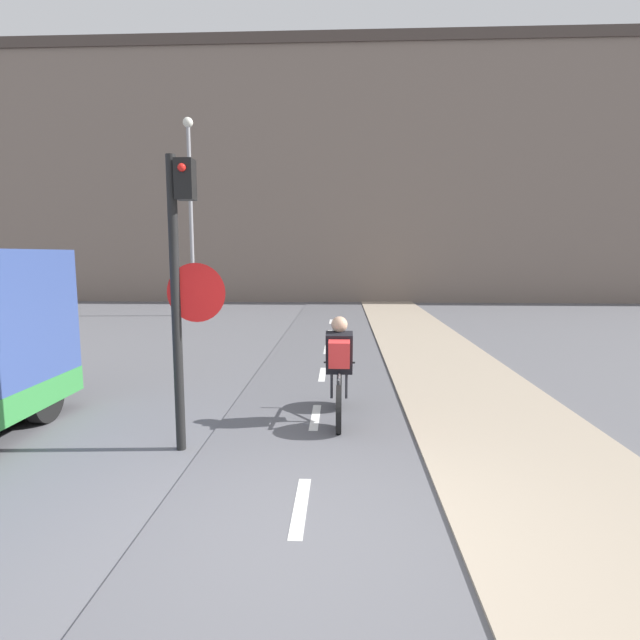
% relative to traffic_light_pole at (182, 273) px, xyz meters
% --- Properties ---
extents(ground_plane, '(120.00, 120.00, 0.00)m').
position_rel_traffic_light_pole_xyz_m(ground_plane, '(1.44, -1.82, -2.07)').
color(ground_plane, '#5B5B60').
extents(bike_lane, '(2.55, 60.00, 0.02)m').
position_rel_traffic_light_pole_xyz_m(bike_lane, '(1.44, -1.82, -2.06)').
color(bike_lane, '#56565B').
rests_on(bike_lane, ground_plane).
extents(sidewalk_strip, '(2.40, 60.00, 0.05)m').
position_rel_traffic_light_pole_xyz_m(sidewalk_strip, '(3.91, -1.82, -2.05)').
color(sidewalk_strip, gray).
rests_on(sidewalk_strip, ground_plane).
extents(building_row_background, '(60.00, 5.20, 12.22)m').
position_rel_traffic_light_pole_xyz_m(building_row_background, '(1.44, 20.75, 4.05)').
color(building_row_background, slate).
rests_on(building_row_background, ground_plane).
extents(traffic_light_pole, '(0.67, 0.26, 3.36)m').
position_rel_traffic_light_pole_xyz_m(traffic_light_pole, '(0.00, 0.00, 0.00)').
color(traffic_light_pole, black).
rests_on(traffic_light_pole, ground_plane).
extents(street_lamp_far, '(0.36, 0.36, 7.14)m').
position_rel_traffic_light_pole_xyz_m(street_lamp_far, '(-3.74, 12.78, 2.26)').
color(street_lamp_far, gray).
rests_on(street_lamp_far, ground_plane).
extents(cyclist_near, '(0.46, 1.63, 1.45)m').
position_rel_traffic_light_pole_xyz_m(cyclist_near, '(1.77, 1.07, -1.37)').
color(cyclist_near, black).
rests_on(cyclist_near, ground_plane).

